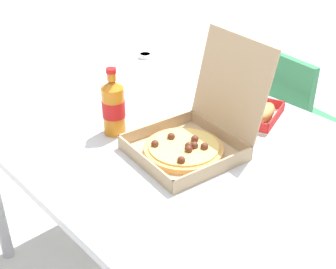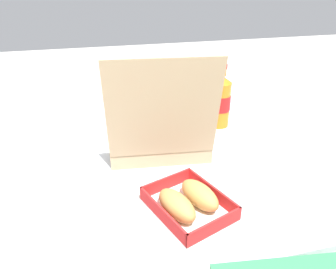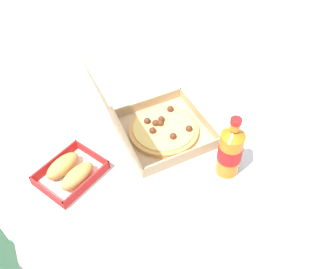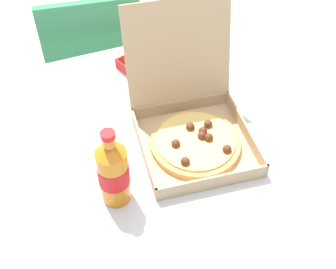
{
  "view_description": "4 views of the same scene",
  "coord_description": "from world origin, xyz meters",
  "px_view_note": "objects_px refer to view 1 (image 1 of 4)",
  "views": [
    {
      "loc": [
        0.9,
        -0.85,
        1.46
      ],
      "look_at": [
        0.0,
        -0.04,
        0.74
      ],
      "focal_mm": 48.65,
      "sensor_mm": 36.0,
      "label": 1
    },
    {
      "loc": [
        0.27,
        0.85,
        1.21
      ],
      "look_at": [
        0.04,
        -0.04,
        0.73
      ],
      "focal_mm": 34.02,
      "sensor_mm": 36.0,
      "label": 2
    },
    {
      "loc": [
        -0.62,
        0.41,
        1.58
      ],
      "look_at": [
        0.05,
        -0.04,
        0.72
      ],
      "focal_mm": 37.02,
      "sensor_mm": 36.0,
      "label": 3
    },
    {
      "loc": [
        -0.28,
        -0.74,
        1.58
      ],
      "look_at": [
        0.0,
        -0.02,
        0.76
      ],
      "focal_mm": 46.35,
      "sensor_mm": 36.0,
      "label": 4
    }
  ],
  "objects_px": {
    "cola_bottle": "(113,107)",
    "paper_menu": "(21,113)",
    "bread_side_box": "(256,111)",
    "pizza_box_open": "(193,137)",
    "chair": "(290,124)",
    "dipping_sauce_cup": "(145,56)"
  },
  "relations": [
    {
      "from": "chair",
      "to": "cola_bottle",
      "type": "bearing_deg",
      "value": -99.49
    },
    {
      "from": "chair",
      "to": "pizza_box_open",
      "type": "relative_size",
      "value": 2.14
    },
    {
      "from": "pizza_box_open",
      "to": "paper_menu",
      "type": "xyz_separation_m",
      "value": [
        -0.58,
        -0.28,
        -0.05
      ]
    },
    {
      "from": "cola_bottle",
      "to": "paper_menu",
      "type": "bearing_deg",
      "value": -152.69
    },
    {
      "from": "bread_side_box",
      "to": "paper_menu",
      "type": "relative_size",
      "value": 1.09
    },
    {
      "from": "paper_menu",
      "to": "pizza_box_open",
      "type": "bearing_deg",
      "value": 37.84
    },
    {
      "from": "cola_bottle",
      "to": "paper_menu",
      "type": "xyz_separation_m",
      "value": [
        -0.33,
        -0.17,
        -0.09
      ]
    },
    {
      "from": "cola_bottle",
      "to": "pizza_box_open",
      "type": "bearing_deg",
      "value": 23.64
    },
    {
      "from": "pizza_box_open",
      "to": "bread_side_box",
      "type": "xyz_separation_m",
      "value": [
        -0.0,
        0.31,
        -0.02
      ]
    },
    {
      "from": "pizza_box_open",
      "to": "paper_menu",
      "type": "distance_m",
      "value": 0.64
    },
    {
      "from": "bread_side_box",
      "to": "cola_bottle",
      "type": "height_order",
      "value": "cola_bottle"
    },
    {
      "from": "chair",
      "to": "paper_menu",
      "type": "bearing_deg",
      "value": -114.98
    },
    {
      "from": "pizza_box_open",
      "to": "cola_bottle",
      "type": "relative_size",
      "value": 1.73
    },
    {
      "from": "cola_bottle",
      "to": "dipping_sauce_cup",
      "type": "relative_size",
      "value": 4.0
    },
    {
      "from": "cola_bottle",
      "to": "chair",
      "type": "bearing_deg",
      "value": 80.51
    },
    {
      "from": "chair",
      "to": "bread_side_box",
      "type": "relative_size",
      "value": 3.62
    },
    {
      "from": "bread_side_box",
      "to": "cola_bottle",
      "type": "relative_size",
      "value": 1.02
    },
    {
      "from": "chair",
      "to": "paper_menu",
      "type": "height_order",
      "value": "chair"
    },
    {
      "from": "paper_menu",
      "to": "dipping_sauce_cup",
      "type": "height_order",
      "value": "dipping_sauce_cup"
    },
    {
      "from": "chair",
      "to": "dipping_sauce_cup",
      "type": "relative_size",
      "value": 14.82
    },
    {
      "from": "pizza_box_open",
      "to": "cola_bottle",
      "type": "xyz_separation_m",
      "value": [
        -0.25,
        -0.11,
        0.05
      ]
    },
    {
      "from": "cola_bottle",
      "to": "dipping_sauce_cup",
      "type": "distance_m",
      "value": 0.68
    }
  ]
}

